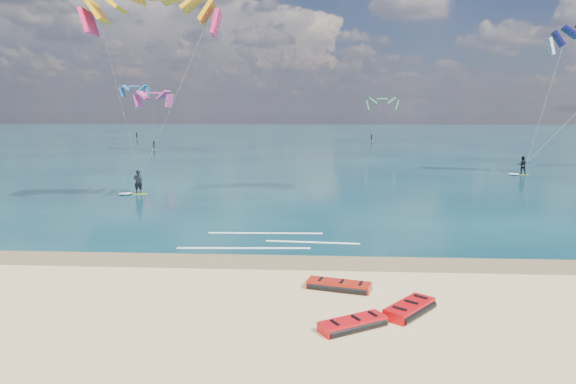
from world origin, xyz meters
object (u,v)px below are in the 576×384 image
(kitesurfer_main, at_px, (145,90))
(kitesurfer_far, at_px, (567,87))
(packed_kite_mid, at_px, (339,289))
(packed_kite_left, at_px, (353,328))
(packed_kite_right, at_px, (409,314))

(kitesurfer_main, height_order, kitesurfer_far, kitesurfer_far)
(packed_kite_mid, xyz_separation_m, kitesurfer_far, (23.33, 33.81, 8.82))
(kitesurfer_main, relative_size, kitesurfer_far, 0.96)
(packed_kite_left, relative_size, packed_kite_right, 1.01)
(kitesurfer_main, bearing_deg, packed_kite_mid, -60.34)
(packed_kite_right, distance_m, kitesurfer_far, 42.63)
(packed_kite_left, xyz_separation_m, kitesurfer_far, (23.03, 37.28, 8.82))
(kitesurfer_far, bearing_deg, kitesurfer_main, -136.44)
(packed_kite_mid, bearing_deg, packed_kite_left, -69.72)
(packed_kite_mid, bearing_deg, packed_kite_right, -28.72)
(packed_kite_left, distance_m, packed_kite_right, 2.34)
(packed_kite_mid, xyz_separation_m, kitesurfer_main, (-13.10, 17.63, 8.06))
(packed_kite_mid, bearing_deg, kitesurfer_far, 70.69)
(packed_kite_right, relative_size, kitesurfer_main, 0.15)
(packed_kite_left, height_order, packed_kite_right, packed_kite_right)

